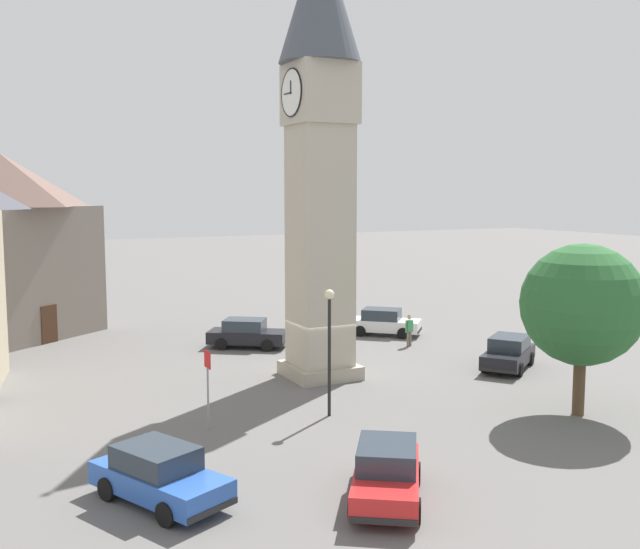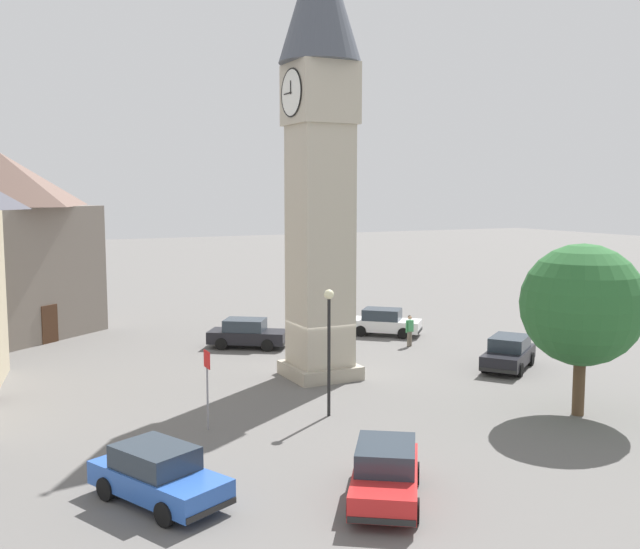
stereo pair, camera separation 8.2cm
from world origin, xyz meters
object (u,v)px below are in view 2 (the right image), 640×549
at_px(car_blue_kerb, 509,353).
at_px(road_sign, 207,376).
at_px(building_shop_left, 2,244).
at_px(lamp_post, 329,331).
at_px(car_red_corner, 384,322).
at_px(car_white_side, 386,473).
at_px(car_silver_kerb, 247,333).
at_px(tree, 582,305).
at_px(clock_tower, 320,116).
at_px(car_black_far, 158,475).
at_px(pedestrian, 410,328).

xyz_separation_m(car_blue_kerb, road_sign, (-2.14, 15.32, 1.14)).
bearing_deg(building_shop_left, lamp_post, -155.11).
distance_m(car_blue_kerb, building_shop_left, 28.08).
relative_size(car_red_corner, car_white_side, 0.96).
height_order(car_silver_kerb, tree, tree).
relative_size(clock_tower, car_black_far, 4.43).
height_order(clock_tower, pedestrian, clock_tower).
bearing_deg(lamp_post, car_blue_kerb, -76.32).
height_order(car_white_side, road_sign, road_sign).
bearing_deg(car_white_side, pedestrian, -35.30).
relative_size(car_blue_kerb, tree, 0.68).
relative_size(car_silver_kerb, car_white_side, 1.00).
xyz_separation_m(car_blue_kerb, lamp_post, (-2.63, 10.82, 2.43)).
xyz_separation_m(car_red_corner, tree, (-16.17, 1.45, 3.38)).
height_order(clock_tower, car_red_corner, clock_tower).
bearing_deg(tree, pedestrian, -4.72).
bearing_deg(lamp_post, pedestrian, -46.67).
xyz_separation_m(car_silver_kerb, lamp_post, (-12.51, 1.52, 2.43)).
relative_size(clock_tower, building_shop_left, 1.66).
bearing_deg(building_shop_left, tree, -144.17).
height_order(car_blue_kerb, building_shop_left, building_shop_left).
height_order(car_black_far, road_sign, road_sign).
bearing_deg(car_black_far, clock_tower, -44.50).
bearing_deg(building_shop_left, road_sign, -165.57).
bearing_deg(car_blue_kerb, building_shop_left, 48.11).
bearing_deg(lamp_post, tree, -115.72).
bearing_deg(pedestrian, car_silver_kerb, 65.43).
distance_m(car_silver_kerb, tree, 18.21).
bearing_deg(car_white_side, car_red_corner, -31.36).
relative_size(car_silver_kerb, building_shop_left, 0.37).
distance_m(car_black_far, building_shop_left, 26.32).
relative_size(car_red_corner, road_sign, 1.50).
height_order(car_white_side, lamp_post, lamp_post).
distance_m(car_silver_kerb, car_red_corner, 8.30).
bearing_deg(car_silver_kerb, pedestrian, -114.57).
bearing_deg(car_silver_kerb, car_blue_kerb, -136.71).
bearing_deg(car_white_side, clock_tower, -18.81).
height_order(clock_tower, road_sign, clock_tower).
relative_size(pedestrian, road_sign, 0.60).
xyz_separation_m(car_red_corner, car_white_side, (-19.41, 11.83, 0.00)).
bearing_deg(car_red_corner, building_shop_left, 65.38).
bearing_deg(road_sign, car_red_corner, -50.85).
bearing_deg(building_shop_left, car_white_side, -164.66).
distance_m(car_blue_kerb, car_silver_kerb, 13.57).
bearing_deg(lamp_post, building_shop_left, 24.89).
distance_m(car_black_far, pedestrian, 21.72).
xyz_separation_m(car_black_far, lamp_post, (4.68, -7.53, 2.43)).
distance_m(pedestrian, building_shop_left, 23.21).
bearing_deg(car_silver_kerb, tree, -157.52).
height_order(pedestrian, lamp_post, lamp_post).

